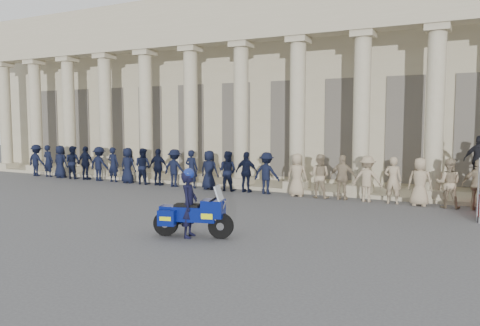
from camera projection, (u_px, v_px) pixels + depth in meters
ground at (150, 227)px, 12.89m from camera, size 90.00×90.00×0.00m
building at (319, 92)px, 25.51m from camera, size 40.00×12.50×9.00m
officer_rank at (215, 170)px, 19.77m from camera, size 22.94×0.63×1.67m
motorcycle at (194, 214)px, 11.69m from camera, size 2.03×1.08×1.33m
rider at (189, 203)px, 11.69m from camera, size 0.55×0.69×1.75m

